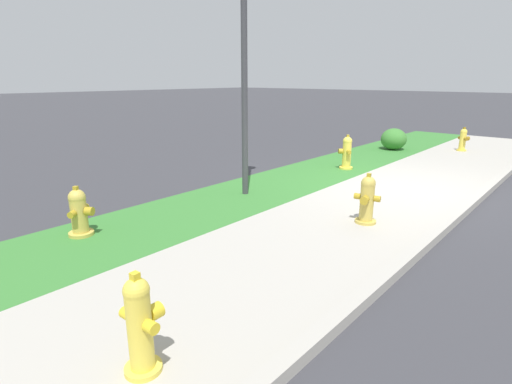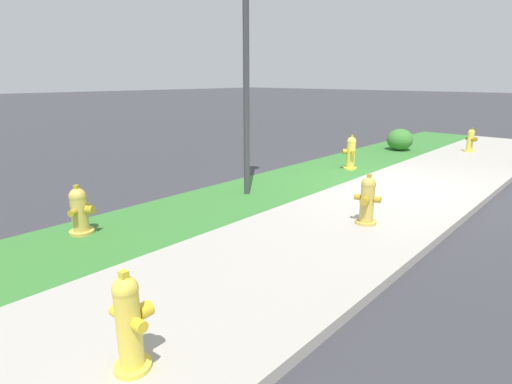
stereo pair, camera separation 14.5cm
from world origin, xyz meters
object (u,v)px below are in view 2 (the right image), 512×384
fire_hydrant_by_grass_verge (129,323)px  fire_hydrant_at_driveway (80,211)px  fire_hydrant_near_corner (351,153)px  fire_hydrant_mid_block (367,201)px  fire_hydrant_far_end (470,140)px  street_lamp (246,11)px  shrub_bush_near_lamp (400,140)px

fire_hydrant_by_grass_verge → fire_hydrant_at_driveway: bearing=158.2°
fire_hydrant_near_corner → fire_hydrant_at_driveway: bearing=127.5°
fire_hydrant_mid_block → fire_hydrant_far_end: 7.54m
fire_hydrant_mid_block → street_lamp: bearing=-12.0°
fire_hydrant_far_end → street_lamp: (-7.53, 1.79, 2.82)m
fire_hydrant_near_corner → shrub_bush_near_lamp: fire_hydrant_near_corner is taller
fire_hydrant_far_end → fire_hydrant_mid_block: bearing=-45.4°
fire_hydrant_by_grass_verge → fire_hydrant_far_end: fire_hydrant_by_grass_verge is taller
fire_hydrant_mid_block → fire_hydrant_near_corner: fire_hydrant_near_corner is taller
fire_hydrant_by_grass_verge → shrub_bush_near_lamp: (10.40, 2.46, -0.07)m
fire_hydrant_at_driveway → fire_hydrant_by_grass_verge: bearing=38.8°
street_lamp → shrub_bush_near_lamp: street_lamp is taller
fire_hydrant_far_end → street_lamp: size_ratio=0.15×
fire_hydrant_mid_block → street_lamp: size_ratio=0.16×
fire_hydrant_by_grass_verge → shrub_bush_near_lamp: bearing=99.8°
fire_hydrant_mid_block → fire_hydrant_by_grass_verge: fire_hydrant_by_grass_verge is taller
fire_hydrant_near_corner → fire_hydrant_at_driveway: (-6.12, 0.70, -0.06)m
fire_hydrant_mid_block → fire_hydrant_by_grass_verge: bearing=80.5°
shrub_bush_near_lamp → fire_hydrant_by_grass_verge: bearing=-166.7°
street_lamp → fire_hydrant_at_driveway: bearing=173.9°
fire_hydrant_mid_block → fire_hydrant_at_driveway: size_ratio=1.09×
fire_hydrant_by_grass_verge → shrub_bush_near_lamp: 10.68m
fire_hydrant_near_corner → street_lamp: bearing=127.2°
fire_hydrant_mid_block → fire_hydrant_far_end: bearing=-97.5°
street_lamp → fire_hydrant_far_end: bearing=-13.4°
fire_hydrant_far_end → shrub_bush_near_lamp: 1.97m
fire_hydrant_near_corner → fire_hydrant_mid_block: bearing=167.2°
fire_hydrant_by_grass_verge → fire_hydrant_far_end: size_ratio=1.15×
fire_hydrant_mid_block → fire_hydrant_by_grass_verge: size_ratio=0.94×
fire_hydrant_at_driveway → shrub_bush_near_lamp: 9.44m
fire_hydrant_by_grass_verge → fire_hydrant_far_end: (11.48, 0.82, -0.05)m
fire_hydrant_by_grass_verge → street_lamp: street_lamp is taller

